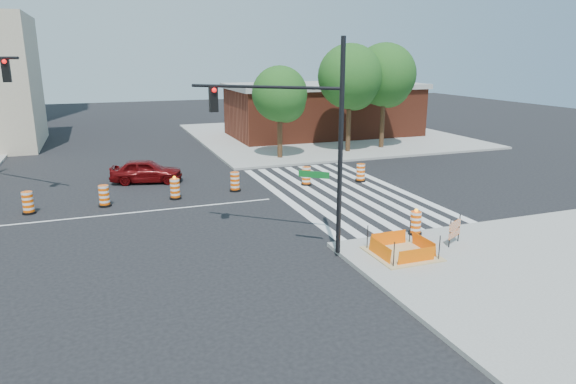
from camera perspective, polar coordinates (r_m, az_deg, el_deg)
ground at (r=24.60m, az=-17.82°, el=-2.30°), size 120.00×120.00×0.00m
sidewalk_ne at (r=46.10m, az=3.90°, el=6.31°), size 22.00×22.00×0.15m
crosswalk_east at (r=27.20m, az=5.80°, el=0.00°), size 6.75×13.50×0.01m
lane_centerline at (r=24.59m, az=-17.82°, el=-2.29°), size 14.00×0.12×0.01m
excavation_pit at (r=18.77m, az=12.53°, el=-6.58°), size 2.20×2.20×0.90m
brick_storefront at (r=45.82m, az=3.95°, el=9.09°), size 16.50×8.50×4.60m
red_coupe at (r=30.05m, az=-15.47°, el=2.27°), size 4.21×2.52×1.34m
signal_pole_se at (r=17.91m, az=1.02°, el=7.21°), size 4.44×3.68×7.46m
pit_drum at (r=20.82m, az=13.98°, el=-3.42°), size 0.54×0.54×1.06m
barricade at (r=20.09m, az=18.04°, el=-3.94°), size 0.83×0.48×1.08m
tree_north_c at (r=35.09m, az=-0.87°, el=10.50°), size 3.78×3.74×6.35m
tree_north_d at (r=37.68m, az=6.92°, el=12.23°), size 4.61×4.61×7.83m
tree_north_e at (r=39.68m, az=10.69°, el=12.30°), size 4.66×4.66×7.91m
median_drum_2 at (r=26.13m, az=-26.92°, el=-1.14°), size 0.60×0.60×1.02m
median_drum_3 at (r=25.94m, az=-19.75°, el=-0.48°), size 0.60×0.60×1.02m
median_drum_4 at (r=26.31m, az=-12.44°, el=0.29°), size 0.60×0.60×1.18m
median_drum_5 at (r=27.31m, az=-5.91°, el=1.08°), size 0.60×0.60×1.02m
median_drum_6 at (r=28.45m, az=2.06°, el=1.72°), size 0.60×0.60×1.02m
median_drum_7 at (r=29.51m, az=8.07°, el=2.07°), size 0.60×0.60×1.02m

